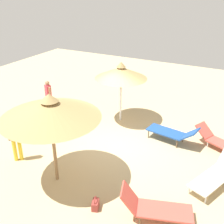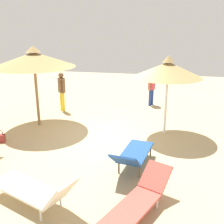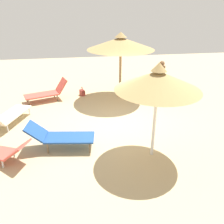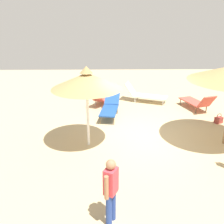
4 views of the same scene
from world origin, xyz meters
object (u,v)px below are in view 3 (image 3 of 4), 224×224
(parasol_umbrella_center, at_px, (158,81))
(handbag, at_px, (82,92))
(lounge_chair_front, at_px, (6,116))
(lounge_chair_edge, at_px, (48,92))
(parasol_umbrella_near_right, at_px, (121,43))
(person_standing_far_left, at_px, (161,77))
(lounge_chair_near_left, at_px, (60,136))

(parasol_umbrella_center, height_order, handbag, parasol_umbrella_center)
(parasol_umbrella_center, distance_m, lounge_chair_front, 5.46)
(lounge_chair_edge, xyz_separation_m, handbag, (-0.39, 1.52, -0.26))
(handbag, bearing_deg, lounge_chair_front, -46.12)
(parasol_umbrella_center, xyz_separation_m, lounge_chair_edge, (-4.73, -3.29, -1.82))
(parasol_umbrella_near_right, bearing_deg, lounge_chair_front, -64.54)
(lounge_chair_edge, height_order, handbag, lounge_chair_edge)
(lounge_chair_front, bearing_deg, person_standing_far_left, 106.87)
(lounge_chair_near_left, xyz_separation_m, handbag, (-4.38, 0.84, -0.28))
(lounge_chair_near_left, distance_m, person_standing_far_left, 5.73)
(parasol_umbrella_center, relative_size, person_standing_far_left, 1.60)
(lounge_chair_near_left, xyz_separation_m, lounge_chair_front, (-1.73, -1.91, -0.03))
(person_standing_far_left, bearing_deg, lounge_chair_edge, -93.82)
(parasol_umbrella_near_right, height_order, person_standing_far_left, parasol_umbrella_near_right)
(lounge_chair_edge, xyz_separation_m, lounge_chair_front, (2.25, -1.23, -0.01))
(parasol_umbrella_near_right, distance_m, handbag, 2.91)
(lounge_chair_near_left, bearing_deg, lounge_chair_front, -132.11)
(lounge_chair_front, relative_size, handbag, 5.30)
(parasol_umbrella_near_right, height_order, lounge_chair_near_left, parasol_umbrella_near_right)
(lounge_chair_near_left, relative_size, handbag, 4.90)
(handbag, bearing_deg, lounge_chair_edge, -75.48)
(handbag, bearing_deg, parasol_umbrella_near_right, 73.17)
(lounge_chair_near_left, distance_m, lounge_chair_front, 2.58)
(parasol_umbrella_center, bearing_deg, parasol_umbrella_near_right, -179.43)
(lounge_chair_edge, xyz_separation_m, person_standing_far_left, (0.34, 5.08, 0.56))
(parasol_umbrella_center, bearing_deg, lounge_chair_edge, -145.21)
(parasol_umbrella_near_right, bearing_deg, person_standing_far_left, 83.36)
(parasol_umbrella_center, xyz_separation_m, person_standing_far_left, (-4.39, 1.79, -1.26))
(handbag, bearing_deg, lounge_chair_near_left, -10.85)
(parasol_umbrella_center, xyz_separation_m, parasol_umbrella_near_right, (-4.60, -0.05, 0.21))
(lounge_chair_edge, height_order, lounge_chair_front, lounge_chair_front)
(lounge_chair_edge, relative_size, lounge_chair_front, 0.90)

